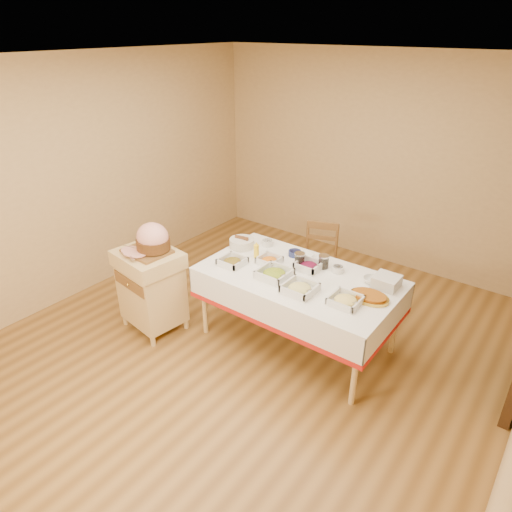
% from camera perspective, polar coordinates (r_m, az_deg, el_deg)
% --- Properties ---
extents(room_shell, '(5.00, 5.00, 5.00)m').
position_cam_1_polar(room_shell, '(3.92, -0.38, 4.07)').
color(room_shell, olive).
rests_on(room_shell, ground).
extents(dining_table, '(1.82, 1.02, 0.76)m').
position_cam_1_polar(dining_table, '(4.31, 5.27, -4.26)').
color(dining_table, '#E1C07C').
rests_on(dining_table, ground).
extents(butcher_cart, '(0.67, 0.58, 0.86)m').
position_cam_1_polar(butcher_cart, '(4.69, -12.97, -3.63)').
color(butcher_cart, '#E1C07C').
rests_on(butcher_cart, ground).
extents(dining_chair, '(0.49, 0.48, 0.86)m').
position_cam_1_polar(dining_chair, '(5.20, 7.90, -0.57)').
color(dining_chair, brown).
rests_on(dining_chair, ground).
extents(ham_on_board, '(0.45, 0.43, 0.30)m').
position_cam_1_polar(ham_on_board, '(4.45, -12.89, 1.92)').
color(ham_on_board, brown).
rests_on(ham_on_board, butcher_cart).
extents(serving_dish_a, '(0.23, 0.23, 0.10)m').
position_cam_1_polar(serving_dish_a, '(4.38, -2.98, -0.69)').
color(serving_dish_a, silver).
rests_on(serving_dish_a, dining_table).
extents(serving_dish_b, '(0.28, 0.28, 0.11)m').
position_cam_1_polar(serving_dish_b, '(4.16, 2.30, -2.21)').
color(serving_dish_b, silver).
rests_on(serving_dish_b, dining_table).
extents(serving_dish_c, '(0.27, 0.27, 0.11)m').
position_cam_1_polar(serving_dish_c, '(3.95, 5.49, -4.04)').
color(serving_dish_c, silver).
rests_on(serving_dish_c, dining_table).
extents(serving_dish_d, '(0.25, 0.25, 0.09)m').
position_cam_1_polar(serving_dish_d, '(3.86, 11.11, -5.45)').
color(serving_dish_d, silver).
rests_on(serving_dish_d, dining_table).
extents(serving_dish_e, '(0.21, 0.20, 0.10)m').
position_cam_1_polar(serving_dish_e, '(4.40, 1.67, -0.53)').
color(serving_dish_e, silver).
rests_on(serving_dish_e, dining_table).
extents(serving_dish_f, '(0.23, 0.22, 0.11)m').
position_cam_1_polar(serving_dish_f, '(4.33, 6.62, -1.20)').
color(serving_dish_f, silver).
rests_on(serving_dish_f, dining_table).
extents(small_bowl_left, '(0.12, 0.12, 0.06)m').
position_cam_1_polar(small_bowl_left, '(4.76, 1.45, 1.70)').
color(small_bowl_left, silver).
rests_on(small_bowl_left, dining_table).
extents(small_bowl_mid, '(0.13, 0.13, 0.05)m').
position_cam_1_polar(small_bowl_mid, '(4.56, 4.87, 0.38)').
color(small_bowl_mid, navy).
rests_on(small_bowl_mid, dining_table).
extents(small_bowl_right, '(0.12, 0.12, 0.06)m').
position_cam_1_polar(small_bowl_right, '(4.31, 10.19, -1.58)').
color(small_bowl_right, silver).
rests_on(small_bowl_right, dining_table).
extents(bowl_white_imported, '(0.16, 0.16, 0.04)m').
position_cam_1_polar(bowl_white_imported, '(4.53, 6.25, -0.01)').
color(bowl_white_imported, silver).
rests_on(bowl_white_imported, dining_table).
extents(bowl_small_imported, '(0.17, 0.17, 0.05)m').
position_cam_1_polar(bowl_small_imported, '(4.21, 14.27, -2.95)').
color(bowl_small_imported, silver).
rests_on(bowl_small_imported, dining_table).
extents(preserve_jar_left, '(0.10, 0.10, 0.13)m').
position_cam_1_polar(preserve_jar_left, '(4.37, 5.47, -0.48)').
color(preserve_jar_left, silver).
rests_on(preserve_jar_left, dining_table).
extents(preserve_jar_right, '(0.10, 0.10, 0.13)m').
position_cam_1_polar(preserve_jar_right, '(4.35, 8.45, -0.77)').
color(preserve_jar_right, silver).
rests_on(preserve_jar_right, dining_table).
extents(mustard_bottle, '(0.05, 0.05, 0.16)m').
position_cam_1_polar(mustard_bottle, '(4.50, 0.05, 0.71)').
color(mustard_bottle, yellow).
rests_on(mustard_bottle, dining_table).
extents(bread_basket, '(0.26, 0.26, 0.11)m').
position_cam_1_polar(bread_basket, '(4.71, -1.79, 1.65)').
color(bread_basket, silver).
rests_on(bread_basket, dining_table).
extents(plate_stack, '(0.21, 0.21, 0.10)m').
position_cam_1_polar(plate_stack, '(4.16, 16.00, -3.10)').
color(plate_stack, silver).
rests_on(plate_stack, dining_table).
extents(brass_platter, '(0.34, 0.24, 0.04)m').
position_cam_1_polar(brass_platter, '(3.97, 13.99, -4.95)').
color(brass_platter, gold).
rests_on(brass_platter, dining_table).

